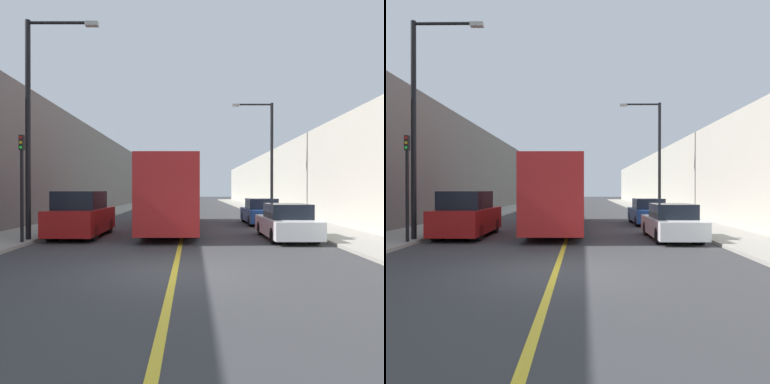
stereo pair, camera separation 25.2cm
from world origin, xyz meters
TOP-DOWN VIEW (x-y plane):
  - ground_plane at (0.00, 0.00)m, footprint 200.00×200.00m
  - sidewalk_left at (-6.99, 30.00)m, footprint 2.77×72.00m
  - sidewalk_right at (6.99, 30.00)m, footprint 2.77×72.00m
  - building_row_left at (-10.38, 30.00)m, footprint 4.00×72.00m
  - building_row_right at (10.38, 30.00)m, footprint 4.00×72.00m
  - road_center_line at (0.00, 30.00)m, footprint 0.16×72.00m
  - bus at (-0.51, 10.37)m, footprint 2.46×12.42m
  - parked_suv_left at (-4.36, 6.81)m, footprint 1.97×4.51m
  - car_right_near at (4.33, 6.03)m, footprint 1.81×4.42m
  - car_right_mid at (4.53, 12.88)m, footprint 1.86×4.35m
  - street_lamp_left at (-5.68, 5.08)m, footprint 2.83×0.24m
  - street_lamp_right at (5.66, 16.24)m, footprint 2.83×0.24m
  - traffic_light at (-5.81, 4.33)m, footprint 0.16×0.18m

SIDE VIEW (x-z plane):
  - ground_plane at x=0.00m, z-range 0.00..0.00m
  - road_center_line at x=0.00m, z-range 0.00..0.01m
  - sidewalk_left at x=-6.99m, z-range 0.00..0.13m
  - sidewalk_right at x=6.99m, z-range 0.00..0.13m
  - car_right_near at x=4.33m, z-range -0.07..1.40m
  - car_right_mid at x=4.53m, z-range -0.08..1.46m
  - parked_suv_left at x=-4.36m, z-range -0.08..1.90m
  - bus at x=-0.51m, z-range 0.12..3.57m
  - traffic_light at x=-5.81m, z-range 0.31..4.24m
  - building_row_right at x=10.38m, z-range 0.00..6.02m
  - building_row_left at x=-10.38m, z-range 0.00..7.55m
  - street_lamp_right at x=5.66m, z-range 0.69..8.55m
  - street_lamp_left at x=-5.68m, z-range 0.70..9.17m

